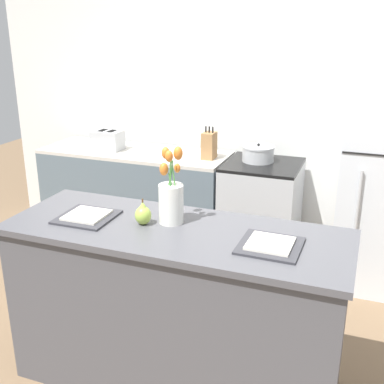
{
  "coord_description": "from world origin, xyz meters",
  "views": [
    {
      "loc": [
        0.89,
        -2.1,
        1.95
      ],
      "look_at": [
        0.0,
        0.25,
        1.07
      ],
      "focal_mm": 45.0,
      "sensor_mm": 36.0,
      "label": 1
    }
  ],
  "objects_px": {
    "pear_figurine": "(143,214)",
    "cooking_pot": "(258,154)",
    "toaster": "(108,140)",
    "knife_block": "(209,145)",
    "plate_setting_left": "(87,216)",
    "plate_setting_right": "(270,245)",
    "stove_range": "(260,214)",
    "flower_vase": "(171,198)"
  },
  "relations": [
    {
      "from": "pear_figurine",
      "to": "cooking_pot",
      "type": "xyz_separation_m",
      "value": [
        0.23,
        1.64,
        -0.06
      ]
    },
    {
      "from": "toaster",
      "to": "knife_block",
      "type": "height_order",
      "value": "knife_block"
    },
    {
      "from": "plate_setting_left",
      "to": "plate_setting_right",
      "type": "xyz_separation_m",
      "value": [
        1.01,
        0.0,
        0.0
      ]
    },
    {
      "from": "stove_range",
      "to": "knife_block",
      "type": "bearing_deg",
      "value": -178.3
    },
    {
      "from": "pear_figurine",
      "to": "plate_setting_right",
      "type": "xyz_separation_m",
      "value": [
        0.68,
        -0.04,
        -0.05
      ]
    },
    {
      "from": "pear_figurine",
      "to": "plate_setting_left",
      "type": "xyz_separation_m",
      "value": [
        -0.32,
        -0.04,
        -0.05
      ]
    },
    {
      "from": "knife_block",
      "to": "stove_range",
      "type": "bearing_deg",
      "value": 1.7
    },
    {
      "from": "stove_range",
      "to": "pear_figurine",
      "type": "height_order",
      "value": "pear_figurine"
    },
    {
      "from": "plate_setting_left",
      "to": "plate_setting_right",
      "type": "bearing_deg",
      "value": 0.0
    },
    {
      "from": "pear_figurine",
      "to": "toaster",
      "type": "distance_m",
      "value": 1.91
    },
    {
      "from": "flower_vase",
      "to": "plate_setting_left",
      "type": "distance_m",
      "value": 0.48
    },
    {
      "from": "stove_range",
      "to": "cooking_pot",
      "type": "distance_m",
      "value": 0.51
    },
    {
      "from": "pear_figurine",
      "to": "cooking_pot",
      "type": "relative_size",
      "value": 0.54
    },
    {
      "from": "plate_setting_right",
      "to": "stove_range",
      "type": "bearing_deg",
      "value": 103.91
    },
    {
      "from": "flower_vase",
      "to": "toaster",
      "type": "bearing_deg",
      "value": 130.2
    },
    {
      "from": "toaster",
      "to": "cooking_pot",
      "type": "bearing_deg",
      "value": 3.89
    },
    {
      "from": "stove_range",
      "to": "plate_setting_left",
      "type": "bearing_deg",
      "value": -110.31
    },
    {
      "from": "stove_range",
      "to": "plate_setting_left",
      "type": "xyz_separation_m",
      "value": [
        -0.6,
        -1.63,
        0.52
      ]
    },
    {
      "from": "flower_vase",
      "to": "toaster",
      "type": "xyz_separation_m",
      "value": [
        -1.25,
        1.48,
        -0.12
      ]
    },
    {
      "from": "pear_figurine",
      "to": "knife_block",
      "type": "height_order",
      "value": "knife_block"
    },
    {
      "from": "plate_setting_left",
      "to": "knife_block",
      "type": "bearing_deg",
      "value": 84.79
    },
    {
      "from": "plate_setting_right",
      "to": "cooking_pot",
      "type": "relative_size",
      "value": 1.12
    },
    {
      "from": "toaster",
      "to": "plate_setting_left",
      "type": "bearing_deg",
      "value": -63.38
    },
    {
      "from": "stove_range",
      "to": "flower_vase",
      "type": "xyz_separation_m",
      "value": [
        -0.15,
        -1.52,
        0.64
      ]
    },
    {
      "from": "cooking_pot",
      "to": "knife_block",
      "type": "height_order",
      "value": "knife_block"
    },
    {
      "from": "flower_vase",
      "to": "plate_setting_left",
      "type": "xyz_separation_m",
      "value": [
        -0.45,
        -0.11,
        -0.13
      ]
    },
    {
      "from": "pear_figurine",
      "to": "plate_setting_left",
      "type": "relative_size",
      "value": 0.48
    },
    {
      "from": "plate_setting_left",
      "to": "plate_setting_right",
      "type": "height_order",
      "value": "same"
    },
    {
      "from": "flower_vase",
      "to": "cooking_pot",
      "type": "distance_m",
      "value": 1.58
    },
    {
      "from": "plate_setting_right",
      "to": "knife_block",
      "type": "bearing_deg",
      "value": 118.0
    },
    {
      "from": "plate_setting_left",
      "to": "cooking_pot",
      "type": "relative_size",
      "value": 1.12
    },
    {
      "from": "pear_figurine",
      "to": "plate_setting_right",
      "type": "bearing_deg",
      "value": -3.13
    },
    {
      "from": "pear_figurine",
      "to": "knife_block",
      "type": "relative_size",
      "value": 0.53
    },
    {
      "from": "cooking_pot",
      "to": "knife_block",
      "type": "relative_size",
      "value": 0.98
    },
    {
      "from": "stove_range",
      "to": "cooking_pot",
      "type": "bearing_deg",
      "value": 140.15
    },
    {
      "from": "stove_range",
      "to": "flower_vase",
      "type": "distance_m",
      "value": 1.66
    },
    {
      "from": "stove_range",
      "to": "knife_block",
      "type": "height_order",
      "value": "knife_block"
    },
    {
      "from": "flower_vase",
      "to": "plate_setting_right",
      "type": "xyz_separation_m",
      "value": [
        0.56,
        -0.11,
        -0.13
      ]
    },
    {
      "from": "plate_setting_right",
      "to": "knife_block",
      "type": "xyz_separation_m",
      "value": [
        -0.86,
        1.62,
        0.04
      ]
    },
    {
      "from": "pear_figurine",
      "to": "toaster",
      "type": "height_order",
      "value": "pear_figurine"
    },
    {
      "from": "plate_setting_left",
      "to": "knife_block",
      "type": "relative_size",
      "value": 1.09
    },
    {
      "from": "flower_vase",
      "to": "plate_setting_left",
      "type": "bearing_deg",
      "value": -166.51
    }
  ]
}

